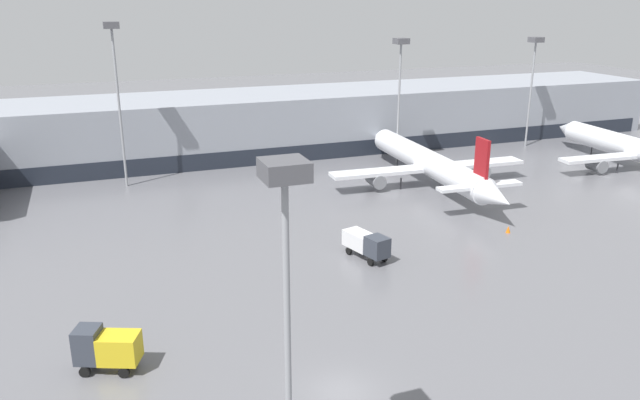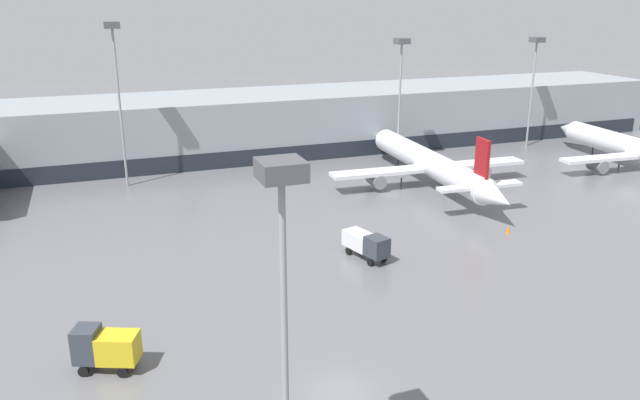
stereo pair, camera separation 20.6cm
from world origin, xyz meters
TOP-DOWN VIEW (x-y plane):
  - ground_plane at (0.00, 0.00)m, footprint 320.00×320.00m
  - terminal_building at (-0.20, 61.88)m, footprint 160.00×30.22m
  - parked_jet_0 at (58.21, 33.29)m, footprint 24.73×34.80m
  - parked_jet_2 at (27.18, 36.90)m, footprint 26.25×35.40m
  - service_truck_0 at (9.92, 18.13)m, footprint 2.96×5.31m
  - service_truck_1 at (-13.14, 7.37)m, footprint 4.37×3.15m
  - traffic_cone_2 at (26.20, 19.05)m, footprint 0.48×0.48m
  - apron_light_mast_2 at (28.68, 48.73)m, footprint 1.80×1.80m
  - apron_light_mast_3 at (53.07, 50.92)m, footprint 1.80×1.80m
  - apron_light_mast_5 at (-9.06, 49.95)m, footprint 1.80×1.80m
  - apron_light_mast_6 at (-5.61, -7.36)m, footprint 1.80×1.80m

SIDE VIEW (x-z plane):
  - ground_plane at x=0.00m, z-range 0.00..0.00m
  - traffic_cone_2 at x=26.20m, z-range 0.00..0.71m
  - service_truck_0 at x=9.92m, z-range 0.22..2.73m
  - service_truck_1 at x=-13.14m, z-range 0.18..3.15m
  - parked_jet_0 at x=58.21m, z-range -2.01..7.40m
  - parked_jet_2 at x=27.18m, z-range -1.44..7.05m
  - terminal_building at x=-0.20m, z-range 0.00..9.00m
  - apron_light_mast_6 at x=-5.61m, z-range 5.00..21.78m
  - apron_light_mast_3 at x=53.07m, z-range 5.06..22.17m
  - apron_light_mast_2 at x=28.68m, z-range 5.15..22.72m
  - apron_light_mast_5 at x=-9.06m, z-range 5.63..25.79m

